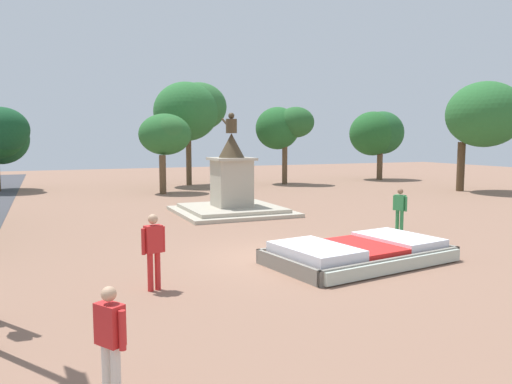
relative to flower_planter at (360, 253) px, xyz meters
name	(u,v)px	position (x,y,z in m)	size (l,w,h in m)	color
ground_plane	(281,258)	(-1.76, 1.34, -0.27)	(92.12, 92.12, 0.00)	#8C6651
flower_planter	(360,253)	(0.00, 0.00, 0.00)	(5.38, 3.56, 0.63)	#38281C
statue_monument	(232,191)	(-0.06, 10.01, 0.78)	(4.94, 4.94, 4.58)	#B4AA96
pedestrian_with_handbag	(153,246)	(-5.75, -0.34, 0.74)	(0.56, 0.31, 1.74)	red
pedestrian_near_planter	(400,207)	(3.97, 3.22, 0.66)	(0.34, 0.54, 1.61)	#338C4C
pedestrian_crossing_plaza	(110,336)	(-7.23, -4.89, 0.61)	(0.39, 0.50, 1.53)	beige
park_tree_far_left	(191,110)	(2.06, 24.24, 5.24)	(5.56, 4.89, 7.55)	brown
park_tree_behind_statue	(0,136)	(-10.51, 25.16, 3.33)	(3.69, 5.05, 5.44)	#4C3823
park_tree_far_right	(482,115)	(17.81, 12.48, 4.64)	(4.81, 4.71, 7.03)	#4C3823
park_tree_street_side	(283,127)	(8.71, 22.61, 4.05)	(4.05, 4.06, 5.80)	brown
park_tree_mid_canopy	(377,133)	(17.84, 23.36, 3.60)	(4.64, 3.81, 5.70)	brown
park_tree_distant	(166,134)	(-0.86, 19.76, 3.43)	(3.29, 3.12, 4.99)	brown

